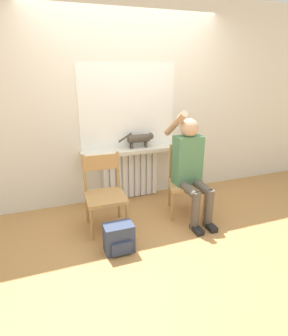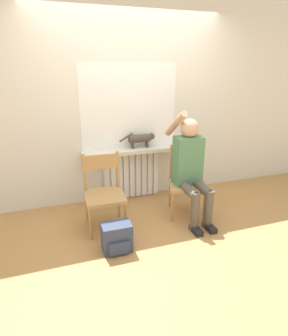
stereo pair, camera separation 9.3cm
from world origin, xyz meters
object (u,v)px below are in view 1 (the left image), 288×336
object	(u,v)px
chair_right	(187,181)
cat	(140,138)
backpack	(119,238)
person	(191,165)
chair_left	(105,193)

from	to	relation	value
chair_right	cat	bearing A→B (deg)	143.49
backpack	person	bearing A→B (deg)	22.06
chair_right	chair_left	bearing A→B (deg)	-159.96
cat	backpack	bearing A→B (deg)	-119.16
cat	backpack	size ratio (longest dim) A/B	1.67
chair_left	person	world-z (taller)	person
chair_left	backpack	bearing A→B (deg)	-85.67
chair_left	cat	distance (m)	1.01
chair_right	backpack	xyz separation A→B (m)	(-1.05, -0.52, -0.29)
backpack	chair_right	bearing A→B (deg)	26.37
chair_left	backpack	xyz separation A→B (m)	(0.02, -0.52, -0.29)
cat	person	bearing A→B (deg)	-61.40
chair_right	backpack	size ratio (longest dim) A/B	2.88
person	cat	xyz separation A→B (m)	(-0.40, 0.72, 0.20)
chair_left	person	distance (m)	1.09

